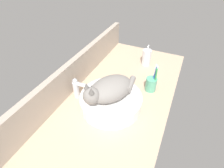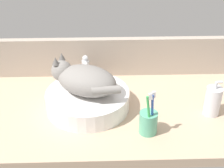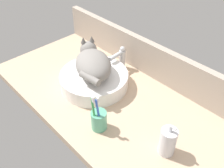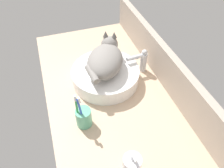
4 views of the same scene
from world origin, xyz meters
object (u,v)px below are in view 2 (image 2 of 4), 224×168
object	(u,v)px
cat	(84,79)
soap_dispenser	(213,101)
toothbrush_cup	(148,122)
faucet	(86,69)
sink_basin	(88,100)

from	to	relation	value
cat	soap_dispenser	world-z (taller)	cat
soap_dispenser	toothbrush_cup	size ratio (longest dim) A/B	0.83
cat	faucet	world-z (taller)	cat
cat	faucet	bearing A→B (deg)	90.71
soap_dispenser	sink_basin	bearing A→B (deg)	173.22
cat	toothbrush_cup	xyz separation A→B (cm)	(24.23, -17.48, -8.52)
soap_dispenser	cat	bearing A→B (deg)	172.74
sink_basin	soap_dispenser	xyz separation A→B (cm)	(50.17, -5.97, 2.37)
sink_basin	cat	distance (cm)	9.65
soap_dispenser	toothbrush_cup	distance (cm)	29.33
sink_basin	cat	world-z (taller)	cat
faucet	soap_dispenser	world-z (taller)	soap_dispenser
toothbrush_cup	faucet	bearing A→B (deg)	123.14
cat	toothbrush_cup	world-z (taller)	cat
faucet	toothbrush_cup	xyz separation A→B (cm)	(24.48, -37.49, -2.48)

